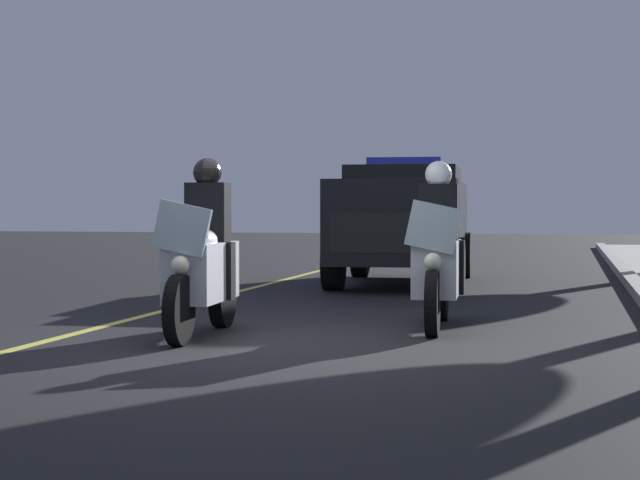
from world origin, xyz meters
The scene contains 5 objects.
ground_plane centered at (0.00, 0.00, 0.00)m, with size 80.00×80.00×0.00m, color black.
lane_stripe_center centered at (0.00, -2.19, 0.00)m, with size 48.00×0.12×0.01m, color #E0D14C.
police_motorcycle_lead_left centered at (-0.33, -0.92, 0.70)m, with size 2.14×0.61×1.72m.
police_motorcycle_lead_right centered at (-1.48, 1.20, 0.70)m, with size 2.14×0.61×1.72m.
police_suv centered at (-7.67, -0.09, 1.07)m, with size 5.01×2.31×2.05m.
Camera 1 is at (9.31, 2.48, 1.24)m, focal length 59.37 mm.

